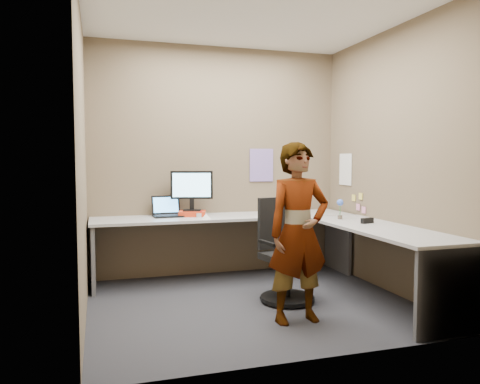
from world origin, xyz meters
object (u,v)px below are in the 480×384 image
object	(u,v)px
desk	(280,234)
person	(298,233)
office_chair	(284,260)
monitor	(192,187)

from	to	relation	value
desk	person	world-z (taller)	person
person	office_chair	bearing A→B (deg)	75.38
office_chair	person	xyz separation A→B (m)	(-0.11, -0.58, 0.36)
person	desk	bearing A→B (deg)	73.68
desk	monitor	size ratio (longest dim) A/B	6.34
monitor	person	size ratio (longest dim) A/B	0.31
office_chair	monitor	bearing A→B (deg)	113.14
monitor	person	xyz separation A→B (m)	(0.59, -1.62, -0.30)
office_chair	person	size ratio (longest dim) A/B	0.65
office_chair	desk	bearing A→B (deg)	63.97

